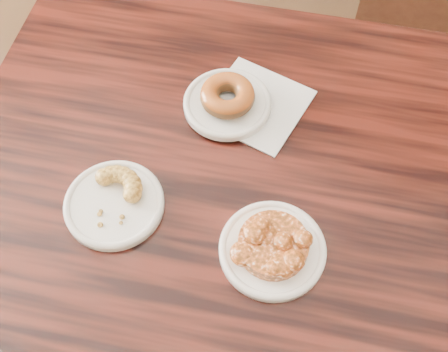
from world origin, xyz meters
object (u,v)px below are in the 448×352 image
at_px(cruller_fragment, 112,199).
at_px(glazed_donut, 227,96).
at_px(apple_fritter, 273,244).
at_px(cafe_table, 214,274).
at_px(chair_far, 447,5).

bearing_deg(cruller_fragment, glazed_donut, 71.36).
xyz_separation_m(glazed_donut, apple_fritter, (0.18, -0.24, -0.00)).
relative_size(glazed_donut, apple_fritter, 0.67).
relative_size(apple_fritter, cruller_fragment, 1.42).
xyz_separation_m(cafe_table, apple_fritter, (0.13, -0.06, 0.41)).
relative_size(chair_far, glazed_donut, 8.99).
xyz_separation_m(cafe_table, glazed_donut, (-0.05, 0.18, 0.41)).
height_order(cafe_table, chair_far, chair_far).
bearing_deg(cruller_fragment, apple_fritter, 6.11).
bearing_deg(chair_far, cafe_table, 72.71).
bearing_deg(cruller_fragment, cafe_table, 32.13).
xyz_separation_m(chair_far, glazed_donut, (-0.34, -0.81, 0.33)).
bearing_deg(apple_fritter, glazed_donut, 127.28).
distance_m(apple_fritter, cruller_fragment, 0.27).
height_order(cafe_table, apple_fritter, apple_fritter).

